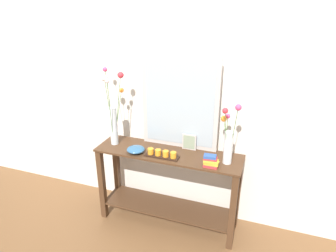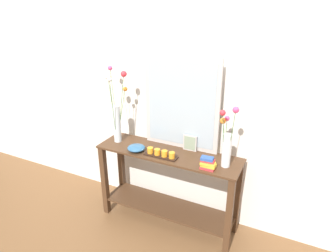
{
  "view_description": "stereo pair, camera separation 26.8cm",
  "coord_description": "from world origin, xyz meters",
  "px_view_note": "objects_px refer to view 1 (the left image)",
  "views": [
    {
      "loc": [
        0.83,
        -2.34,
        2.1
      ],
      "look_at": [
        0.0,
        0.0,
        1.08
      ],
      "focal_mm": 31.45,
      "sensor_mm": 36.0,
      "label": 1
    },
    {
      "loc": [
        1.08,
        -2.23,
        2.1
      ],
      "look_at": [
        0.0,
        0.0,
        1.08
      ],
      "focal_mm": 31.45,
      "sensor_mm": 36.0,
      "label": 2
    }
  ],
  "objects_px": {
    "console_table": "(168,182)",
    "tall_vase_left": "(113,116)",
    "mirror_leaning": "(180,103)",
    "vase_right": "(228,141)",
    "picture_frame_small": "(189,142)",
    "decorative_bowl": "(136,149)",
    "candle_tray": "(162,154)",
    "book_stack": "(211,161)"
  },
  "relations": [
    {
      "from": "console_table",
      "to": "tall_vase_left",
      "type": "distance_m",
      "value": 0.84
    },
    {
      "from": "mirror_leaning",
      "to": "tall_vase_left",
      "type": "height_order",
      "value": "mirror_leaning"
    },
    {
      "from": "vase_right",
      "to": "picture_frame_small",
      "type": "height_order",
      "value": "vase_right"
    },
    {
      "from": "picture_frame_small",
      "to": "decorative_bowl",
      "type": "relative_size",
      "value": 0.93
    },
    {
      "from": "mirror_leaning",
      "to": "decorative_bowl",
      "type": "height_order",
      "value": "mirror_leaning"
    },
    {
      "from": "decorative_bowl",
      "to": "candle_tray",
      "type": "bearing_deg",
      "value": 0.24
    },
    {
      "from": "console_table",
      "to": "candle_tray",
      "type": "distance_m",
      "value": 0.37
    },
    {
      "from": "mirror_leaning",
      "to": "book_stack",
      "type": "xyz_separation_m",
      "value": [
        0.37,
        -0.28,
        -0.4
      ]
    },
    {
      "from": "tall_vase_left",
      "to": "decorative_bowl",
      "type": "bearing_deg",
      "value": -20.28
    },
    {
      "from": "mirror_leaning",
      "to": "picture_frame_small",
      "type": "relative_size",
      "value": 5.64
    },
    {
      "from": "candle_tray",
      "to": "decorative_bowl",
      "type": "distance_m",
      "value": 0.26
    },
    {
      "from": "vase_right",
      "to": "book_stack",
      "type": "relative_size",
      "value": 4.14
    },
    {
      "from": "mirror_leaning",
      "to": "vase_right",
      "type": "relative_size",
      "value": 1.57
    },
    {
      "from": "candle_tray",
      "to": "book_stack",
      "type": "relative_size",
      "value": 2.32
    },
    {
      "from": "mirror_leaning",
      "to": "decorative_bowl",
      "type": "distance_m",
      "value": 0.6
    },
    {
      "from": "vase_right",
      "to": "console_table",
      "type": "bearing_deg",
      "value": 178.75
    },
    {
      "from": "tall_vase_left",
      "to": "book_stack",
      "type": "distance_m",
      "value": 1.04
    },
    {
      "from": "mirror_leaning",
      "to": "decorative_bowl",
      "type": "xyz_separation_m",
      "value": [
        -0.34,
        -0.27,
        -0.41
      ]
    },
    {
      "from": "book_stack",
      "to": "decorative_bowl",
      "type": "bearing_deg",
      "value": 179.14
    },
    {
      "from": "mirror_leaning",
      "to": "candle_tray",
      "type": "xyz_separation_m",
      "value": [
        -0.08,
        -0.27,
        -0.42
      ]
    },
    {
      "from": "console_table",
      "to": "candle_tray",
      "type": "bearing_deg",
      "value": -102.42
    },
    {
      "from": "decorative_bowl",
      "to": "picture_frame_small",
      "type": "bearing_deg",
      "value": 26.83
    },
    {
      "from": "decorative_bowl",
      "to": "mirror_leaning",
      "type": "bearing_deg",
      "value": 37.85
    },
    {
      "from": "console_table",
      "to": "picture_frame_small",
      "type": "bearing_deg",
      "value": 36.39
    },
    {
      "from": "mirror_leaning",
      "to": "tall_vase_left",
      "type": "bearing_deg",
      "value": -165.14
    },
    {
      "from": "vase_right",
      "to": "decorative_bowl",
      "type": "height_order",
      "value": "vase_right"
    },
    {
      "from": "tall_vase_left",
      "to": "book_stack",
      "type": "relative_size",
      "value": 5.46
    },
    {
      "from": "mirror_leaning",
      "to": "console_table",
      "type": "bearing_deg",
      "value": -109.81
    },
    {
      "from": "vase_right",
      "to": "tall_vase_left",
      "type": "bearing_deg",
      "value": 179.5
    },
    {
      "from": "mirror_leaning",
      "to": "decorative_bowl",
      "type": "bearing_deg",
      "value": -142.15
    },
    {
      "from": "console_table",
      "to": "mirror_leaning",
      "type": "relative_size",
      "value": 1.58
    },
    {
      "from": "console_table",
      "to": "mirror_leaning",
      "type": "bearing_deg",
      "value": 70.19
    },
    {
      "from": "decorative_bowl",
      "to": "tall_vase_left",
      "type": "bearing_deg",
      "value": 159.72
    },
    {
      "from": "picture_frame_small",
      "to": "book_stack",
      "type": "xyz_separation_m",
      "value": [
        0.26,
        -0.24,
        -0.03
      ]
    },
    {
      "from": "console_table",
      "to": "book_stack",
      "type": "height_order",
      "value": "book_stack"
    },
    {
      "from": "vase_right",
      "to": "decorative_bowl",
      "type": "bearing_deg",
      "value": -173.69
    },
    {
      "from": "tall_vase_left",
      "to": "picture_frame_small",
      "type": "bearing_deg",
      "value": 9.92
    },
    {
      "from": "vase_right",
      "to": "decorative_bowl",
      "type": "relative_size",
      "value": 3.34
    },
    {
      "from": "tall_vase_left",
      "to": "picture_frame_small",
      "type": "distance_m",
      "value": 0.78
    },
    {
      "from": "mirror_leaning",
      "to": "candle_tray",
      "type": "bearing_deg",
      "value": -106.99
    },
    {
      "from": "console_table",
      "to": "candle_tray",
      "type": "xyz_separation_m",
      "value": [
        -0.02,
        -0.1,
        0.35
      ]
    },
    {
      "from": "tall_vase_left",
      "to": "console_table",
      "type": "bearing_deg",
      "value": 0.25
    }
  ]
}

